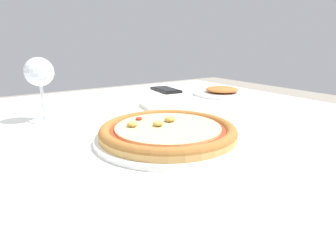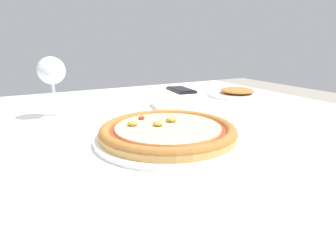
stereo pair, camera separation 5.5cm
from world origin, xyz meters
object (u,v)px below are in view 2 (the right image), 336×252
pizza_plate (168,132)px  side_plate (237,93)px  dining_table (119,156)px  cell_phone (181,90)px  wine_glass_far_left (52,74)px

pizza_plate → side_plate: bearing=34.2°
dining_table → cell_phone: size_ratio=9.07×
pizza_plate → cell_phone: bearing=56.9°
wine_glass_far_left → side_plate: bearing=0.8°
pizza_plate → cell_phone: size_ratio=1.94×
dining_table → side_plate: (0.50, 0.15, 0.09)m
dining_table → side_plate: bearing=16.3°
dining_table → cell_phone: (0.37, 0.33, 0.09)m
pizza_plate → dining_table: bearing=109.5°
dining_table → pizza_plate: size_ratio=4.67×
pizza_plate → wine_glass_far_left: bearing=120.7°
pizza_plate → side_plate: 0.53m
dining_table → wine_glass_far_left: (-0.12, 0.14, 0.19)m
side_plate → cell_phone: bearing=124.7°
dining_table → pizza_plate: pizza_plate is taller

